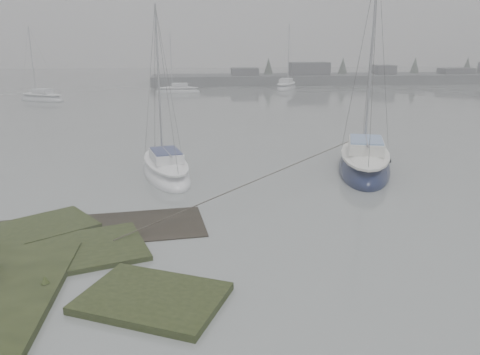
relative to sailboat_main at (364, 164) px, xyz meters
name	(u,v)px	position (x,y,z in m)	size (l,w,h in m)	color
ground	(172,117)	(-10.42, 18.78, -0.34)	(160.00, 160.00, 0.00)	slate
far_shoreline	(350,78)	(16.42, 50.68, 0.51)	(60.00, 8.00, 4.15)	#4C4F51
sailboat_main	(364,164)	(0.00, 0.00, 0.00)	(4.89, 8.18, 10.98)	black
sailboat_white	(166,171)	(-10.11, -0.03, -0.07)	(3.44, 6.49, 8.73)	white
sailboat_far_a	(42,98)	(-25.27, 32.13, -0.07)	(6.26, 4.86, 8.60)	#AFB4BA
sailboat_far_b	(286,87)	(4.50, 42.18, -0.04)	(4.87, 7.08, 9.55)	#B6BAC1
sailboat_far_c	(178,91)	(-10.30, 38.79, -0.09)	(5.74, 2.03, 8.03)	silver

